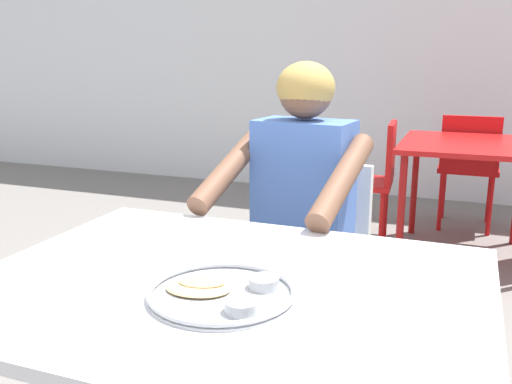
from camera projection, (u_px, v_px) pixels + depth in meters
The scene contains 8 objects.
back_wall at pixel (425, 0), 4.71m from camera, with size 12.00×0.12×3.40m, color white.
table_foreground at pixel (227, 310), 1.29m from camera, with size 1.17×0.90×0.75m.
thali_tray at pixel (223, 292), 1.19m from camera, with size 0.32×0.32×0.03m.
chair_foreground at pixel (313, 252), 2.21m from camera, with size 0.45×0.46×0.84m.
diner_foreground at pixel (293, 206), 1.96m from camera, with size 0.53×0.58×1.23m.
table_background_red at pixel (468, 157), 3.42m from camera, with size 0.79×0.90×0.74m.
chair_red_left at pixel (374, 175), 3.70m from camera, with size 0.42×0.41×0.83m.
chair_red_far at pixel (469, 162), 4.01m from camera, with size 0.42×0.43×0.85m.
Camera 1 is at (0.45, -1.09, 1.26)m, focal length 39.18 mm.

